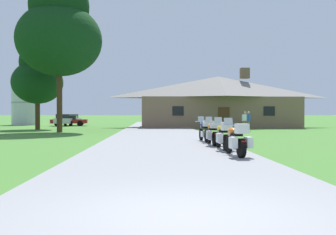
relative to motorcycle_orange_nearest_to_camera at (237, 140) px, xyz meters
name	(u,v)px	position (x,y,z in m)	size (l,w,h in m)	color
ground_plane	(161,136)	(-2.36, 12.55, -0.61)	(500.00, 500.00, 0.00)	#42752D
asphalt_driveway	(161,138)	(-2.36, 10.55, -0.58)	(6.40, 80.00, 0.06)	gray
motorcycle_orange_nearest_to_camera	(237,140)	(0.00, 0.00, 0.00)	(0.83, 2.08, 1.30)	black
motorcycle_yellow_second_in_row	(224,136)	(-0.03, 2.35, 0.00)	(0.76, 2.08, 1.30)	black
motorcycle_orange_third_in_row	(213,133)	(-0.13, 4.47, 0.00)	(0.74, 2.08, 1.30)	black
motorcycle_blue_farthest_in_row	(205,131)	(-0.20, 6.82, 0.01)	(0.67, 2.08, 1.30)	black
stone_lodge	(218,101)	(3.98, 27.67, 2.18)	(16.92, 7.31, 6.32)	brown
bystander_white_shirt_near_lodge	(245,120)	(5.19, 20.52, 0.34)	(0.55, 0.25, 1.69)	#75664C
bystander_blue_shirt_beside_signpost	(249,120)	(5.21, 19.40, 0.32)	(0.25, 0.55, 1.67)	#75664C
tree_left_near	(59,30)	(-10.37, 18.01, 7.55)	(6.76, 6.76, 12.60)	#422D19
tree_left_far	(37,77)	(-13.66, 23.19, 4.32)	(4.68, 4.68, 8.01)	#422D19
metal_silo_distant	(26,99)	(-19.45, 37.46, 2.71)	(3.58, 3.58, 6.64)	#B2B7BC
parked_silver_suv_far_left	(68,119)	(-13.14, 33.36, 0.17)	(2.41, 4.80, 1.40)	#ADAFB7
parked_red_sedan_far_left	(69,121)	(-12.89, 32.99, 0.03)	(4.37, 2.27, 1.20)	maroon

